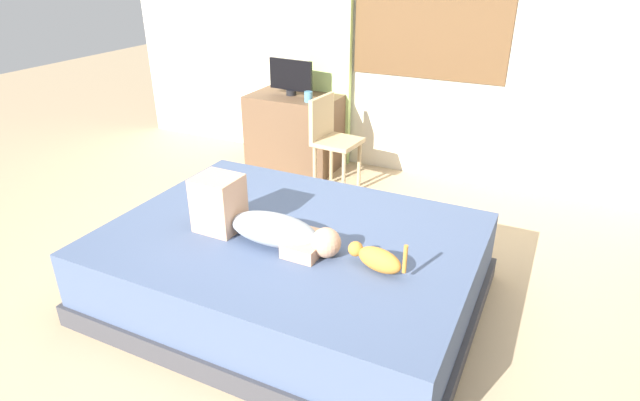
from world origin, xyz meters
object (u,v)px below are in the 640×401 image
object	(u,v)px
tv_monitor	(291,77)
chair_by_desk	(331,136)
person_lying	(259,221)
bed	(292,267)
cup	(308,97)
desk	(295,131)
cat	(377,258)

from	to	relation	value
tv_monitor	chair_by_desk	bearing A→B (deg)	-29.58
person_lying	chair_by_desk	xyz separation A→B (m)	(-0.40, 1.86, -0.10)
bed	cup	distance (m)	2.16
person_lying	desk	world-z (taller)	person_lying
bed	desk	distance (m)	2.33
cup	cat	bearing A→B (deg)	-54.66
bed	cat	bearing A→B (deg)	-13.97
desk	tv_monitor	bearing A→B (deg)	180.00
cup	person_lying	bearing A→B (deg)	-70.57
chair_by_desk	person_lying	bearing A→B (deg)	-77.93
bed	person_lying	size ratio (longest dim) A/B	2.41
desk	cup	size ratio (longest dim) A/B	9.16
tv_monitor	chair_by_desk	xyz separation A→B (m)	(0.59, -0.34, -0.41)
cup	desk	bearing A→B (deg)	147.58
bed	tv_monitor	world-z (taller)	tv_monitor
person_lying	cat	size ratio (longest dim) A/B	2.66
desk	cup	distance (m)	0.50
bed	cup	world-z (taller)	cup
cup	chair_by_desk	xyz separation A→B (m)	(0.32, -0.19, -0.28)
person_lying	cup	distance (m)	2.18
desk	tv_monitor	xyz separation A→B (m)	(-0.03, 0.00, 0.55)
cat	desk	size ratio (longest dim) A/B	0.39
tv_monitor	cup	size ratio (longest dim) A/B	4.89
bed	person_lying	xyz separation A→B (m)	(-0.13, -0.14, 0.36)
person_lying	chair_by_desk	size ratio (longest dim) A/B	1.09
tv_monitor	person_lying	bearing A→B (deg)	-65.73
tv_monitor	desk	bearing A→B (deg)	0.00
bed	desk	size ratio (longest dim) A/B	2.51
bed	cat	distance (m)	0.70
cup	chair_by_desk	distance (m)	0.47
cat	chair_by_desk	xyz separation A→B (m)	(-1.14, 1.87, -0.05)
bed	cat	world-z (taller)	cat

